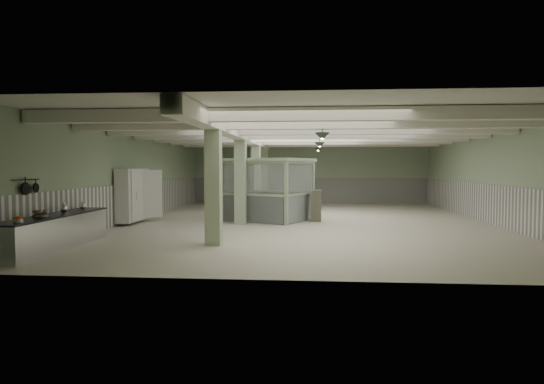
# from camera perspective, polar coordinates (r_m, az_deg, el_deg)

# --- Properties ---
(floor) EXTENTS (20.00, 20.00, 0.00)m
(floor) POSITION_cam_1_polar(r_m,az_deg,el_deg) (19.28, 4.10, -3.49)
(floor) COLOR beige
(floor) RESTS_ON ground
(ceiling) EXTENTS (14.00, 20.00, 0.02)m
(ceiling) POSITION_cam_1_polar(r_m,az_deg,el_deg) (19.21, 4.14, 7.25)
(ceiling) COLOR white
(ceiling) RESTS_ON wall_back
(wall_back) EXTENTS (14.00, 0.02, 3.60)m
(wall_back) POSITION_cam_1_polar(r_m,az_deg,el_deg) (29.16, 4.35, 2.25)
(wall_back) COLOR #8DA483
(wall_back) RESTS_ON floor
(wall_front) EXTENTS (14.00, 0.02, 3.60)m
(wall_front) POSITION_cam_1_polar(r_m,az_deg,el_deg) (9.16, 3.38, 0.65)
(wall_front) COLOR #8DA483
(wall_front) RESTS_ON floor
(wall_left) EXTENTS (0.02, 20.00, 3.60)m
(wall_left) POSITION_cam_1_polar(r_m,az_deg,el_deg) (20.47, -15.88, 1.84)
(wall_left) COLOR #8DA483
(wall_left) RESTS_ON floor
(wall_right) EXTENTS (0.02, 20.00, 3.60)m
(wall_right) POSITION_cam_1_polar(r_m,az_deg,el_deg) (20.32, 24.28, 1.68)
(wall_right) COLOR #8DA483
(wall_right) RESTS_ON floor
(wainscot_left) EXTENTS (0.05, 19.90, 1.50)m
(wainscot_left) POSITION_cam_1_polar(r_m,az_deg,el_deg) (20.51, -15.77, -1.10)
(wainscot_left) COLOR white
(wainscot_left) RESTS_ON floor
(wainscot_right) EXTENTS (0.05, 19.90, 1.50)m
(wainscot_right) POSITION_cam_1_polar(r_m,az_deg,el_deg) (20.36, 24.15, -1.28)
(wainscot_right) COLOR white
(wainscot_right) RESTS_ON floor
(wainscot_back) EXTENTS (13.90, 0.05, 1.50)m
(wainscot_back) POSITION_cam_1_polar(r_m,az_deg,el_deg) (29.16, 4.35, 0.19)
(wainscot_back) COLOR white
(wainscot_back) RESTS_ON floor
(girder) EXTENTS (0.45, 19.90, 0.40)m
(girder) POSITION_cam_1_polar(r_m,az_deg,el_deg) (19.38, -3.32, 6.56)
(girder) COLOR white
(girder) RESTS_ON ceiling
(beam_a) EXTENTS (13.90, 0.35, 0.32)m
(beam_a) POSITION_cam_1_polar(r_m,az_deg,el_deg) (11.72, 3.71, 9.09)
(beam_a) COLOR white
(beam_a) RESTS_ON ceiling
(beam_b) EXTENTS (13.90, 0.35, 0.32)m
(beam_b) POSITION_cam_1_polar(r_m,az_deg,el_deg) (14.21, 3.90, 8.02)
(beam_b) COLOR white
(beam_b) RESTS_ON ceiling
(beam_c) EXTENTS (13.90, 0.35, 0.32)m
(beam_c) POSITION_cam_1_polar(r_m,az_deg,el_deg) (16.70, 4.04, 7.27)
(beam_c) COLOR white
(beam_c) RESTS_ON ceiling
(beam_d) EXTENTS (13.90, 0.35, 0.32)m
(beam_d) POSITION_cam_1_polar(r_m,az_deg,el_deg) (19.19, 4.14, 6.71)
(beam_d) COLOR white
(beam_d) RESTS_ON ceiling
(beam_e) EXTENTS (13.90, 0.35, 0.32)m
(beam_e) POSITION_cam_1_polar(r_m,az_deg,el_deg) (21.69, 4.22, 6.28)
(beam_e) COLOR white
(beam_e) RESTS_ON ceiling
(beam_f) EXTENTS (13.90, 0.35, 0.32)m
(beam_f) POSITION_cam_1_polar(r_m,az_deg,el_deg) (24.19, 4.28, 5.94)
(beam_f) COLOR white
(beam_f) RESTS_ON ceiling
(beam_g) EXTENTS (13.90, 0.35, 0.32)m
(beam_g) POSITION_cam_1_polar(r_m,az_deg,el_deg) (26.68, 4.33, 5.67)
(beam_g) COLOR white
(beam_g) RESTS_ON ceiling
(column_a) EXTENTS (0.42, 0.42, 3.60)m
(column_a) POSITION_cam_1_polar(r_m,az_deg,el_deg) (13.44, -6.91, 1.38)
(column_a) COLOR #ABBD98
(column_a) RESTS_ON floor
(column_b) EXTENTS (0.42, 0.42, 3.60)m
(column_b) POSITION_cam_1_polar(r_m,az_deg,el_deg) (18.36, -3.75, 1.82)
(column_b) COLOR #ABBD98
(column_b) RESTS_ON floor
(column_c) EXTENTS (0.42, 0.42, 3.60)m
(column_c) POSITION_cam_1_polar(r_m,az_deg,el_deg) (23.32, -1.92, 2.08)
(column_c) COLOR #ABBD98
(column_c) RESTS_ON floor
(column_d) EXTENTS (0.42, 0.42, 3.60)m
(column_d) POSITION_cam_1_polar(r_m,az_deg,el_deg) (27.29, -0.94, 2.21)
(column_d) COLOR #ABBD98
(column_d) RESTS_ON floor
(hook_rail) EXTENTS (0.02, 1.20, 0.02)m
(hook_rail) POSITION_cam_1_polar(r_m,az_deg,el_deg) (13.59, -26.98, 1.30)
(hook_rail) COLOR black
(hook_rail) RESTS_ON wall_left
(pendant_front) EXTENTS (0.44, 0.44, 0.22)m
(pendant_front) POSITION_cam_1_polar(r_m,az_deg,el_deg) (14.18, 5.93, 6.52)
(pendant_front) COLOR #2A382C
(pendant_front) RESTS_ON ceiling
(pendant_mid) EXTENTS (0.44, 0.44, 0.22)m
(pendant_mid) POSITION_cam_1_polar(r_m,az_deg,el_deg) (19.67, 5.62, 5.53)
(pendant_mid) COLOR #2A382C
(pendant_mid) RESTS_ON ceiling
(pendant_back) EXTENTS (0.44, 0.44, 0.22)m
(pendant_back) POSITION_cam_1_polar(r_m,az_deg,el_deg) (24.67, 5.45, 5.02)
(pendant_back) COLOR #2A382C
(pendant_back) RESTS_ON ceiling
(prep_counter) EXTENTS (0.82, 4.66, 0.91)m
(prep_counter) POSITION_cam_1_polar(r_m,az_deg,el_deg) (14.01, -24.19, -4.29)
(prep_counter) COLOR silver
(prep_counter) RESTS_ON floor
(pitcher_near) EXTENTS (0.21, 0.24, 0.30)m
(pitcher_near) POSITION_cam_1_polar(r_m,az_deg,el_deg) (14.45, -23.30, -1.71)
(pitcher_near) COLOR silver
(pitcher_near) RESTS_ON prep_counter
(pitcher_far) EXTENTS (0.22, 0.24, 0.25)m
(pitcher_far) POSITION_cam_1_polar(r_m,az_deg,el_deg) (15.36, -21.37, -1.51)
(pitcher_far) COLOR silver
(pitcher_far) RESTS_ON prep_counter
(veg_colander) EXTENTS (0.49, 0.49, 0.18)m
(veg_colander) POSITION_cam_1_polar(r_m,az_deg,el_deg) (13.43, -25.58, -2.35)
(veg_colander) COLOR #3E3F43
(veg_colander) RESTS_ON prep_counter
(orange_bowl) EXTENTS (0.30, 0.30, 0.08)m
(orange_bowl) POSITION_cam_1_polar(r_m,az_deg,el_deg) (12.38, -27.73, -3.06)
(orange_bowl) COLOR #B2B2B7
(orange_bowl) RESTS_ON prep_counter
(skillet_near) EXTENTS (0.04, 0.32, 0.32)m
(skillet_near) POSITION_cam_1_polar(r_m,az_deg,el_deg) (13.48, -27.01, 0.36)
(skillet_near) COLOR black
(skillet_near) RESTS_ON hook_rail
(skillet_far) EXTENTS (0.03, 0.25, 0.25)m
(skillet_far) POSITION_cam_1_polar(r_m,az_deg,el_deg) (13.87, -26.03, 0.44)
(skillet_far) COLOR black
(skillet_far) RESTS_ON hook_rail
(walkin_cooler) EXTENTS (1.03, 2.17, 1.99)m
(walkin_cooler) POSITION_cam_1_polar(r_m,az_deg,el_deg) (19.30, -16.00, -0.62)
(walkin_cooler) COLOR white
(walkin_cooler) RESTS_ON floor
(guard_booth) EXTENTS (3.92, 3.68, 2.50)m
(guard_booth) POSITION_cam_1_polar(r_m,az_deg,el_deg) (19.59, -0.43, 1.63)
(guard_booth) COLOR #9BB692
(guard_booth) RESTS_ON floor
(filing_cabinet) EXTENTS (0.41, 0.58, 1.25)m
(filing_cabinet) POSITION_cam_1_polar(r_m,az_deg,el_deg) (19.39, 5.21, -1.60)
(filing_cabinet) COLOR #575748
(filing_cabinet) RESTS_ON floor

